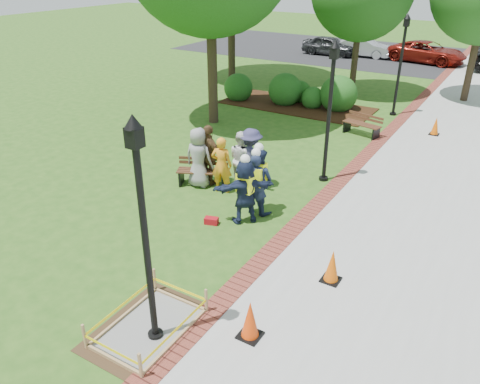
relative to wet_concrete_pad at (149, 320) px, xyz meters
The scene contains 31 objects.
ground 3.10m from the wet_concrete_pad, 109.36° to the left, with size 100.00×100.00×0.00m, color #285116.
sidewalk 13.51m from the wet_concrete_pad, 72.88° to the left, with size 6.00×60.00×0.02m, color #9E9E99.
brick_edging 12.93m from the wet_concrete_pad, 86.78° to the left, with size 0.50×60.00×0.03m, color maroon.
mulch_bed 15.45m from the wet_concrete_pad, 105.10° to the left, with size 7.00×3.00×0.05m, color #381E0F.
parking_lot 29.93m from the wet_concrete_pad, 91.96° to the left, with size 36.00×12.00×0.01m, color black.
wet_concrete_pad is the anchor object (origin of this frame).
bench_near 6.29m from the wet_concrete_pad, 116.45° to the left, with size 1.59×1.08×0.83m.
bench_far 12.56m from the wet_concrete_pad, 90.54° to the left, with size 1.57×0.83×0.81m.
cone_front 1.91m from the wet_concrete_pad, 25.61° to the left, with size 0.41×0.41×0.82m.
cone_back 3.96m from the wet_concrete_pad, 53.38° to the left, with size 0.40×0.40×0.78m.
cone_far 14.29m from the wet_concrete_pad, 80.59° to the left, with size 0.37×0.37×0.72m.
toolbox 4.02m from the wet_concrete_pad, 107.84° to the left, with size 0.36×0.20×0.18m, color #A20C16.
lamp_near 2.26m from the wet_concrete_pad, 21.15° to the right, with size 0.28×0.28×4.26m.
lamp_mid 8.23m from the wet_concrete_pad, 88.36° to the left, with size 0.28×0.28×4.26m.
lamp_far 16.07m from the wet_concrete_pad, 89.18° to the left, with size 0.28×0.28×4.26m.
shrub_a 15.98m from the wet_concrete_pad, 115.71° to the left, with size 1.39×1.39×1.39m, color #1F4614.
shrub_b 15.64m from the wet_concrete_pad, 107.35° to the left, with size 1.58×1.58×1.58m, color #1F4614.
shrub_c 15.41m from the wet_concrete_pad, 102.34° to the left, with size 1.05×1.05×1.05m, color #1F4614.
shrub_d 15.49m from the wet_concrete_pad, 98.05° to the left, with size 1.70×1.70×1.70m, color #1F4614.
shrub_e 16.24m from the wet_concrete_pad, 105.19° to the left, with size 1.10×1.10×1.10m, color #1F4614.
casual_person_a 6.28m from the wet_concrete_pad, 117.20° to the left, with size 0.62×0.43×1.84m.
casual_person_b 5.97m from the wet_concrete_pad, 110.19° to the left, with size 0.62×0.49×1.71m.
casual_person_c 6.50m from the wet_concrete_pad, 105.81° to the left, with size 0.66×0.57×1.74m.
casual_person_d 6.46m from the wet_concrete_pad, 114.68° to the left, with size 0.67×0.50×1.87m.
casual_person_e 6.49m from the wet_concrete_pad, 103.25° to the left, with size 0.65×0.49×1.85m.
hivis_worker_a 4.50m from the wet_concrete_pad, 97.19° to the left, with size 0.65×0.65×1.91m.
hivis_worker_b 5.01m from the wet_concrete_pad, 96.20° to the left, with size 0.60×0.42×1.90m.
hivis_worker_c 5.17m from the wet_concrete_pad, 96.16° to the left, with size 0.64×0.47×1.99m.
parked_car_a 28.89m from the wet_concrete_pad, 105.26° to the left, with size 4.43×1.92×1.44m, color #2B2C2E.
parked_car_b 29.04m from the wet_concrete_pad, 100.53° to the left, with size 4.25×1.85×1.39m, color #B5B5BA.
parked_car_c 28.73m from the wet_concrete_pad, 92.16° to the left, with size 4.55×1.98×1.48m, color maroon.
Camera 1 is at (5.99, -7.74, 6.27)m, focal length 35.00 mm.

